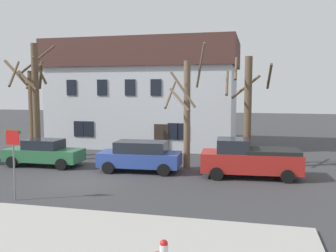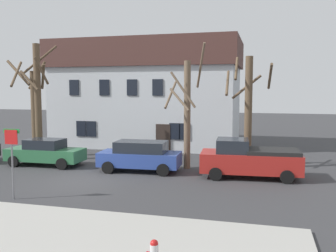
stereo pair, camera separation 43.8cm
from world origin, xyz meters
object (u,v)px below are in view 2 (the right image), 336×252
Objects in this scene: tree_bare_end at (248,108)px; street_sign_pole at (12,151)px; pickup_truck_red at (249,159)px; fire_hydrant at (154,252)px; building_main at (147,93)px; tree_bare_near at (35,109)px; tree_bare_far at (187,111)px; bicycle_leaning at (68,153)px; car_green_sedan at (45,152)px; car_blue_wagon at (140,156)px; tree_bare_mid at (37,98)px.

tree_bare_end reaches higher than street_sign_pole.
pickup_truck_red reaches higher than fire_hydrant.
building_main reaches higher than tree_bare_near.
bicycle_leaning is (-8.43, 1.13, -3.05)m from tree_bare_far.
building_main is 2.31× the size of tree_bare_near.
tree_bare_near is at bearing 178.81° from bicycle_leaning.
car_green_sedan is 2.78× the size of bicycle_leaning.
tree_bare_near is 3.88× the size of bicycle_leaning.
car_green_sedan is 1.02× the size of car_blue_wagon.
tree_bare_end is (14.36, -0.42, 0.27)m from tree_bare_near.
car_blue_wagon is at bearing -148.16° from tree_bare_far.
tree_bare_mid is (0.98, -1.13, 0.78)m from tree_bare_near.
tree_bare_near is 14.99m from pickup_truck_red.
building_main reaches higher than fire_hydrant.
building_main reaches higher than tree_bare_mid.
pickup_truck_red is 11.15m from fire_hydrant.
pickup_truck_red is (3.66, -1.41, -2.44)m from tree_bare_far.
pickup_truck_red is 3.10× the size of bicycle_leaning.
car_green_sedan is at bearing 179.10° from car_blue_wagon.
fire_hydrant is at bearing -97.38° from tree_bare_end.
car_green_sedan is (-8.53, -1.38, -2.60)m from tree_bare_far.
street_sign_pole reaches higher than fire_hydrant.
tree_bare_near is at bearing 119.25° from street_sign_pole.
tree_bare_mid reaches higher than car_green_sedan.
tree_bare_end is at bearing 82.62° from fire_hydrant.
bicycle_leaning is (-12.10, 2.53, -0.61)m from pickup_truck_red.
car_blue_wagon is 11.66m from fire_hydrant.
tree_bare_near is at bearing 130.73° from tree_bare_mid.
bicycle_leaning is (-2.63, 9.09, -1.72)m from street_sign_pole.
tree_bare_near is at bearing 173.85° from tree_bare_far.
tree_bare_mid is at bearing -49.27° from tree_bare_near.
bicycle_leaning is at bearing 168.18° from pickup_truck_red.
fire_hydrant is 0.40× the size of bicycle_leaning.
tree_bare_end reaches higher than car_blue_wagon.
tree_bare_mid is 1.16× the size of tree_bare_end.
car_blue_wagon is at bearing -158.96° from tree_bare_end.
tree_bare_far is 9.04m from bicycle_leaning.
tree_bare_far reaches higher than car_green_sedan.
building_main is at bearing 131.40° from pickup_truck_red.
bicycle_leaning is (-11.87, 0.36, -3.20)m from tree_bare_end.
car_blue_wagon is 6.61m from bicycle_leaning.
building_main is 11.12m from car_green_sedan.
tree_bare_mid is at bearing 133.24° from fire_hydrant.
tree_bare_far is at bearing 159.01° from pickup_truck_red.
building_main reaches higher than car_green_sedan.
tree_bare_end is 3.38m from pickup_truck_red.
building_main is 3.28× the size of car_blue_wagon.
tree_bare_mid is at bearing 173.91° from pickup_truck_red.
car_green_sedan is at bearing -46.95° from tree_bare_near.
tree_bare_far is 4.62m from pickup_truck_red.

